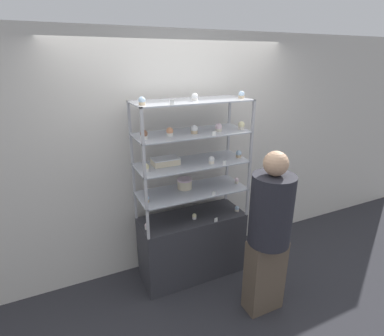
% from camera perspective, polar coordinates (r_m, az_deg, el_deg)
% --- Properties ---
extents(ground_plane, '(20.00, 20.00, 0.00)m').
position_cam_1_polar(ground_plane, '(3.67, -0.00, -19.11)').
color(ground_plane, '#2D2D33').
extents(back_wall, '(8.00, 0.05, 2.60)m').
position_cam_1_polar(back_wall, '(3.34, -2.71, 2.34)').
color(back_wall, silver).
rests_on(back_wall, ground_plane).
extents(display_base, '(1.13, 0.46, 0.73)m').
position_cam_1_polar(display_base, '(3.45, -0.00, -14.43)').
color(display_base, '#333338').
rests_on(display_base, ground_plane).
extents(display_riser_lower, '(1.13, 0.46, 0.31)m').
position_cam_1_polar(display_riser_lower, '(3.13, -0.00, -4.60)').
color(display_riser_lower, '#B7B7BC').
rests_on(display_riser_lower, display_base).
extents(display_riser_middle, '(1.13, 0.46, 0.31)m').
position_cam_1_polar(display_riser_middle, '(3.01, -0.00, 0.72)').
color(display_riser_middle, '#B7B7BC').
rests_on(display_riser_middle, display_riser_lower).
extents(display_riser_upper, '(1.13, 0.46, 0.31)m').
position_cam_1_polar(display_riser_upper, '(2.93, -0.00, 6.40)').
color(display_riser_upper, '#B7B7BC').
rests_on(display_riser_upper, display_riser_middle).
extents(display_riser_top, '(1.13, 0.46, 0.31)m').
position_cam_1_polar(display_riser_top, '(2.87, -0.00, 12.37)').
color(display_riser_top, '#B7B7BC').
rests_on(display_riser_top, display_riser_upper).
extents(layer_cake_centerpiece, '(0.16, 0.16, 0.11)m').
position_cam_1_polar(layer_cake_centerpiece, '(3.14, -1.41, -2.97)').
color(layer_cake_centerpiece, beige).
rests_on(layer_cake_centerpiece, display_riser_lower).
extents(sheet_cake_frosted, '(0.26, 0.17, 0.07)m').
position_cam_1_polar(sheet_cake_frosted, '(2.95, -5.10, 1.32)').
color(sheet_cake_frosted, beige).
rests_on(sheet_cake_frosted, display_riser_middle).
extents(cupcake_0, '(0.05, 0.05, 0.06)m').
position_cam_1_polar(cupcake_0, '(3.06, -8.58, -10.90)').
color(cupcake_0, white).
rests_on(cupcake_0, display_base).
extents(cupcake_1, '(0.05, 0.05, 0.06)m').
position_cam_1_polar(cupcake_1, '(3.20, 0.39, -9.18)').
color(cupcake_1, white).
rests_on(cupcake_1, display_base).
extents(cupcake_2, '(0.05, 0.05, 0.06)m').
position_cam_1_polar(cupcake_2, '(3.38, 8.58, -7.67)').
color(cupcake_2, beige).
rests_on(cupcake_2, display_base).
extents(price_tag_0, '(0.04, 0.00, 0.04)m').
position_cam_1_polar(price_tag_0, '(3.16, 4.59, -9.80)').
color(price_tag_0, white).
rests_on(price_tag_0, display_base).
extents(cupcake_3, '(0.05, 0.05, 0.06)m').
position_cam_1_polar(cupcake_3, '(2.89, -8.60, -5.87)').
color(cupcake_3, '#CCB28C').
rests_on(cupcake_3, display_riser_lower).
extents(cupcake_4, '(0.05, 0.05, 0.06)m').
position_cam_1_polar(cupcake_4, '(3.32, 8.49, -2.38)').
color(cupcake_4, beige).
rests_on(cupcake_4, display_riser_lower).
extents(price_tag_1, '(0.04, 0.00, 0.04)m').
position_cam_1_polar(price_tag_1, '(3.00, 4.17, -4.86)').
color(price_tag_1, white).
rests_on(price_tag_1, display_riser_lower).
extents(cupcake_5, '(0.06, 0.06, 0.08)m').
position_cam_1_polar(cupcake_5, '(2.78, -8.76, 0.07)').
color(cupcake_5, white).
rests_on(cupcake_5, display_riser_middle).
extents(cupcake_6, '(0.06, 0.06, 0.08)m').
position_cam_1_polar(cupcake_6, '(2.97, 3.73, 1.53)').
color(cupcake_6, beige).
rests_on(cupcake_6, display_riser_middle).
extents(cupcake_7, '(0.06, 0.06, 0.08)m').
position_cam_1_polar(cupcake_7, '(3.19, 8.87, 2.65)').
color(cupcake_7, '#CCB28C').
rests_on(cupcake_7, display_riser_middle).
extents(price_tag_2, '(0.04, 0.00, 0.04)m').
position_cam_1_polar(price_tag_2, '(2.94, 6.19, 0.98)').
color(price_tag_2, white).
rests_on(price_tag_2, display_riser_middle).
extents(cupcake_8, '(0.07, 0.07, 0.08)m').
position_cam_1_polar(cupcake_8, '(2.71, -9.13, 6.28)').
color(cupcake_8, white).
rests_on(cupcake_8, display_riser_upper).
extents(cupcake_9, '(0.07, 0.07, 0.08)m').
position_cam_1_polar(cupcake_9, '(2.79, -4.26, 6.89)').
color(cupcake_9, white).
rests_on(cupcake_9, display_riser_upper).
extents(cupcake_10, '(0.07, 0.07, 0.08)m').
position_cam_1_polar(cupcake_10, '(2.87, 0.44, 7.32)').
color(cupcake_10, '#CCB28C').
rests_on(cupcake_10, display_riser_upper).
extents(cupcake_11, '(0.07, 0.07, 0.08)m').
position_cam_1_polar(cupcake_11, '(2.97, 5.10, 7.68)').
color(cupcake_11, beige).
rests_on(cupcake_11, display_riser_upper).
extents(cupcake_12, '(0.07, 0.07, 0.08)m').
position_cam_1_polar(cupcake_12, '(3.09, 9.38, 8.00)').
color(cupcake_12, beige).
rests_on(cupcake_12, display_riser_upper).
extents(price_tag_3, '(0.04, 0.00, 0.04)m').
position_cam_1_polar(price_tag_3, '(2.79, 4.21, 6.59)').
color(price_tag_3, white).
rests_on(price_tag_3, display_riser_upper).
extents(cupcake_13, '(0.06, 0.06, 0.07)m').
position_cam_1_polar(cupcake_13, '(2.59, -9.53, 12.46)').
color(cupcake_13, '#CCB28C').
rests_on(cupcake_13, display_riser_top).
extents(cupcake_14, '(0.06, 0.06, 0.07)m').
position_cam_1_polar(cupcake_14, '(2.82, 0.53, 13.35)').
color(cupcake_14, white).
rests_on(cupcake_14, display_riser_top).
extents(cupcake_15, '(0.06, 0.06, 0.07)m').
position_cam_1_polar(cupcake_15, '(3.06, 9.40, 13.61)').
color(cupcake_15, '#CCB28C').
rests_on(cupcake_15, display_riser_top).
extents(price_tag_4, '(0.04, 0.00, 0.04)m').
position_cam_1_polar(price_tag_4, '(2.56, -3.85, 12.38)').
color(price_tag_4, white).
rests_on(price_tag_4, display_riser_top).
extents(customer_figure, '(0.38, 0.38, 1.61)m').
position_cam_1_polar(customer_figure, '(2.83, 14.46, -11.57)').
color(customer_figure, brown).
rests_on(customer_figure, ground_plane).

